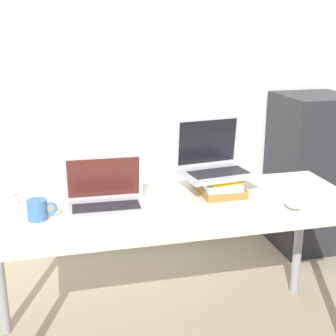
{
  "coord_description": "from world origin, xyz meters",
  "views": [
    {
      "loc": [
        -0.49,
        -1.62,
        1.53
      ],
      "look_at": [
        -0.02,
        0.33,
        0.91
      ],
      "focal_mm": 50.0,
      "sensor_mm": 36.0,
      "label": 1
    }
  ],
  "objects_px": {
    "wireless_keyboard": "(246,212)",
    "mug": "(38,210)",
    "laptop_left": "(105,197)",
    "mouse": "(292,204)",
    "book_stack": "(219,184)",
    "desk_lamp": "(8,104)",
    "laptop_on_books": "(214,162)",
    "mini_fridge": "(309,172)"
  },
  "relations": [
    {
      "from": "wireless_keyboard",
      "to": "mug",
      "type": "xyz_separation_m",
      "value": [
        -0.88,
        0.15,
        0.04
      ]
    },
    {
      "from": "laptop_left",
      "to": "mouse",
      "type": "height_order",
      "value": "laptop_left"
    },
    {
      "from": "book_stack",
      "to": "desk_lamp",
      "type": "height_order",
      "value": "desk_lamp"
    },
    {
      "from": "laptop_on_books",
      "to": "mouse",
      "type": "height_order",
      "value": "laptop_on_books"
    },
    {
      "from": "laptop_on_books",
      "to": "mouse",
      "type": "relative_size",
      "value": 3.55
    },
    {
      "from": "book_stack",
      "to": "mouse",
      "type": "height_order",
      "value": "book_stack"
    },
    {
      "from": "laptop_left",
      "to": "book_stack",
      "type": "height_order",
      "value": "laptop_left"
    },
    {
      "from": "laptop_on_books",
      "to": "book_stack",
      "type": "bearing_deg",
      "value": -53.86
    },
    {
      "from": "wireless_keyboard",
      "to": "desk_lamp",
      "type": "distance_m",
      "value": 1.13
    },
    {
      "from": "book_stack",
      "to": "desk_lamp",
      "type": "distance_m",
      "value": 1.05
    },
    {
      "from": "laptop_on_books",
      "to": "wireless_keyboard",
      "type": "distance_m",
      "value": 0.35
    },
    {
      "from": "wireless_keyboard",
      "to": "mouse",
      "type": "relative_size",
      "value": 2.98
    },
    {
      "from": "book_stack",
      "to": "laptop_left",
      "type": "bearing_deg",
      "value": -173.62
    },
    {
      "from": "laptop_left",
      "to": "wireless_keyboard",
      "type": "relative_size",
      "value": 1.17
    },
    {
      "from": "wireless_keyboard",
      "to": "desk_lamp",
      "type": "relative_size",
      "value": 0.5
    },
    {
      "from": "mini_fridge",
      "to": "desk_lamp",
      "type": "bearing_deg",
      "value": -159.67
    },
    {
      "from": "laptop_left",
      "to": "mug",
      "type": "relative_size",
      "value": 2.95
    },
    {
      "from": "laptop_left",
      "to": "wireless_keyboard",
      "type": "height_order",
      "value": "laptop_left"
    },
    {
      "from": "mouse",
      "to": "desk_lamp",
      "type": "xyz_separation_m",
      "value": [
        -1.21,
        0.3,
        0.46
      ]
    },
    {
      "from": "mug",
      "to": "mini_fridge",
      "type": "relative_size",
      "value": 0.12
    },
    {
      "from": "book_stack",
      "to": "desk_lamp",
      "type": "xyz_separation_m",
      "value": [
        -0.96,
        0.03,
        0.43
      ]
    },
    {
      "from": "laptop_left",
      "to": "mini_fridge",
      "type": "xyz_separation_m",
      "value": [
        1.5,
        0.8,
        -0.24
      ]
    },
    {
      "from": "desk_lamp",
      "to": "mini_fridge",
      "type": "height_order",
      "value": "desk_lamp"
    },
    {
      "from": "laptop_left",
      "to": "laptop_on_books",
      "type": "bearing_deg",
      "value": 9.47
    },
    {
      "from": "wireless_keyboard",
      "to": "mug",
      "type": "relative_size",
      "value": 2.52
    },
    {
      "from": "mug",
      "to": "desk_lamp",
      "type": "bearing_deg",
      "value": 119.34
    },
    {
      "from": "mug",
      "to": "desk_lamp",
      "type": "xyz_separation_m",
      "value": [
        -0.1,
        0.17,
        0.43
      ]
    },
    {
      "from": "laptop_left",
      "to": "laptop_on_books",
      "type": "relative_size",
      "value": 0.99
    },
    {
      "from": "mouse",
      "to": "wireless_keyboard",
      "type": "bearing_deg",
      "value": -175.25
    },
    {
      "from": "laptop_on_books",
      "to": "mug",
      "type": "bearing_deg",
      "value": -168.68
    },
    {
      "from": "mouse",
      "to": "desk_lamp",
      "type": "relative_size",
      "value": 0.17
    },
    {
      "from": "laptop_left",
      "to": "laptop_on_books",
      "type": "xyz_separation_m",
      "value": [
        0.55,
        0.09,
        0.1
      ]
    },
    {
      "from": "mug",
      "to": "desk_lamp",
      "type": "relative_size",
      "value": 0.2
    },
    {
      "from": "mug",
      "to": "mouse",
      "type": "bearing_deg",
      "value": -6.86
    },
    {
      "from": "wireless_keyboard",
      "to": "mouse",
      "type": "height_order",
      "value": "mouse"
    },
    {
      "from": "laptop_left",
      "to": "book_stack",
      "type": "relative_size",
      "value": 1.31
    },
    {
      "from": "mouse",
      "to": "laptop_left",
      "type": "bearing_deg",
      "value": 165.61
    },
    {
      "from": "book_stack",
      "to": "mug",
      "type": "xyz_separation_m",
      "value": [
        -0.86,
        -0.14,
        0.0
      ]
    },
    {
      "from": "laptop_on_books",
      "to": "wireless_keyboard",
      "type": "height_order",
      "value": "laptop_on_books"
    },
    {
      "from": "mouse",
      "to": "mini_fridge",
      "type": "bearing_deg",
      "value": 55.9
    },
    {
      "from": "wireless_keyboard",
      "to": "mini_fridge",
      "type": "bearing_deg",
      "value": 48.32
    },
    {
      "from": "book_stack",
      "to": "mug",
      "type": "height_order",
      "value": "book_stack"
    }
  ]
}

